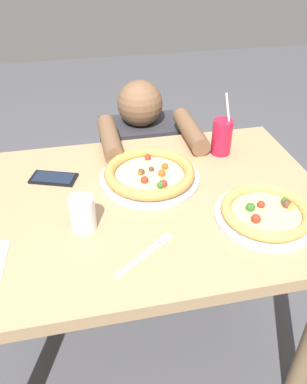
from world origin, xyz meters
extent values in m
plane|color=#4C4C51|center=(0.00, 0.00, 0.00)|extent=(8.00, 8.00, 0.00)
cube|color=tan|center=(0.00, 0.00, 0.73)|extent=(1.20, 0.80, 0.04)
cylinder|color=#826748|center=(-0.52, 0.32, 0.35)|extent=(0.07, 0.07, 0.71)
cylinder|color=#826748|center=(0.52, 0.32, 0.35)|extent=(0.07, 0.07, 0.71)
cylinder|color=#B7B7BC|center=(0.35, -0.16, 0.76)|extent=(0.29, 0.29, 0.01)
cylinder|color=#E5CC7F|center=(0.35, -0.16, 0.77)|extent=(0.20, 0.20, 0.01)
torus|color=tan|center=(0.35, -0.16, 0.78)|extent=(0.26, 0.26, 0.03)
sphere|color=maroon|center=(0.30, -0.19, 0.78)|extent=(0.03, 0.03, 0.03)
sphere|color=gold|center=(0.43, -0.15, 0.78)|extent=(0.02, 0.02, 0.02)
sphere|color=maroon|center=(0.35, -0.13, 0.78)|extent=(0.02, 0.02, 0.02)
sphere|color=brown|center=(0.42, -0.15, 0.78)|extent=(0.03, 0.03, 0.03)
sphere|color=#2D6623|center=(0.42, -0.13, 0.78)|extent=(0.02, 0.02, 0.02)
sphere|color=#2D6623|center=(0.31, -0.14, 0.78)|extent=(0.03, 0.03, 0.03)
cylinder|color=#B7B7BC|center=(0.06, 0.11, 0.76)|extent=(0.33, 0.33, 0.01)
cylinder|color=#EFD68C|center=(0.06, 0.11, 0.77)|extent=(0.23, 0.23, 0.01)
torus|color=#C68C47|center=(0.06, 0.11, 0.78)|extent=(0.30, 0.30, 0.03)
sphere|color=#2D6623|center=(0.08, 0.03, 0.78)|extent=(0.02, 0.02, 0.02)
sphere|color=#BF4C19|center=(0.03, 0.11, 0.78)|extent=(0.02, 0.02, 0.02)
sphere|color=maroon|center=(0.08, 0.20, 0.78)|extent=(0.02, 0.02, 0.02)
sphere|color=maroon|center=(0.04, 0.06, 0.78)|extent=(0.03, 0.03, 0.03)
sphere|color=#BF4C19|center=(0.10, 0.09, 0.78)|extent=(0.03, 0.03, 0.03)
sphere|color=maroon|center=(0.09, 0.03, 0.78)|extent=(0.03, 0.03, 0.03)
sphere|color=brown|center=(0.04, 0.12, 0.78)|extent=(0.02, 0.02, 0.02)
sphere|color=brown|center=(0.07, 0.13, 0.78)|extent=(0.02, 0.02, 0.02)
sphere|color=#BF4C19|center=(0.12, 0.13, 0.78)|extent=(0.02, 0.02, 0.02)
cylinder|color=red|center=(0.35, 0.23, 0.81)|extent=(0.07, 0.07, 0.13)
cylinder|color=white|center=(0.36, 0.23, 0.92)|extent=(0.03, 0.03, 0.11)
cylinder|color=silver|center=(-0.17, -0.09, 0.80)|extent=(0.07, 0.07, 0.10)
cube|color=white|center=(-0.16, -0.10, 0.83)|extent=(0.03, 0.03, 0.02)
cube|color=white|center=(-0.17, -0.10, 0.83)|extent=(0.03, 0.03, 0.02)
cube|color=silver|center=(-0.04, -0.25, 0.75)|extent=(0.14, 0.11, 0.00)
cube|color=silver|center=(0.04, -0.19, 0.75)|extent=(0.05, 0.05, 0.00)
cube|color=black|center=(-0.25, 0.18, 0.75)|extent=(0.17, 0.12, 0.01)
cube|color=#192338|center=(-0.25, 0.18, 0.76)|extent=(0.15, 0.10, 0.00)
cylinder|color=#333847|center=(0.12, 0.59, 0.23)|extent=(0.28, 0.28, 0.45)
cube|color=#2D2D33|center=(0.12, 0.59, 0.59)|extent=(0.35, 0.22, 0.27)
sphere|color=brown|center=(0.12, 0.59, 0.82)|extent=(0.19, 0.19, 0.19)
cylinder|color=brown|center=(-0.04, 0.36, 0.79)|extent=(0.07, 0.28, 0.07)
cylinder|color=brown|center=(0.27, 0.36, 0.79)|extent=(0.07, 0.28, 0.07)
camera|label=1|loc=(-0.15, -0.96, 1.48)|focal=36.83mm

